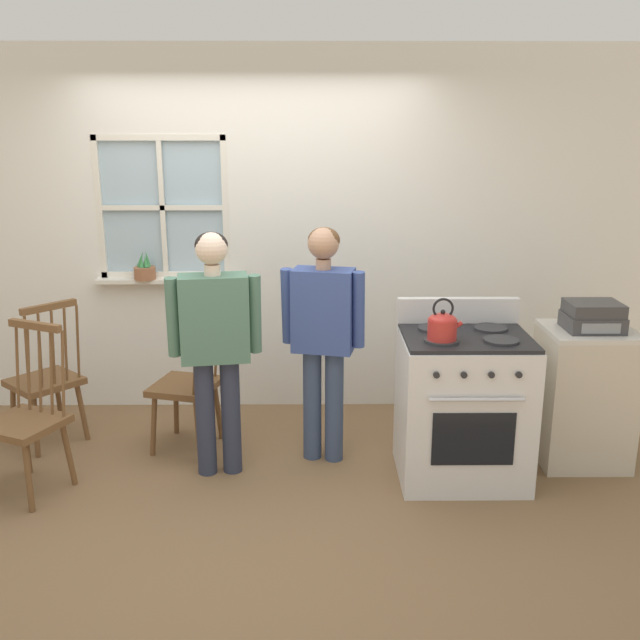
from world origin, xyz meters
TOP-DOWN VIEW (x-y plane):
  - ground_plane at (0.00, 0.00)m, footprint 16.00×16.00m
  - wall_back at (0.03, 1.40)m, footprint 6.40×0.16m
  - chair_by_window at (-0.41, 0.61)m, footprint 0.50×0.51m
  - chair_near_wall at (-1.39, 0.70)m, footprint 0.58×0.58m
  - chair_center_cluster at (-1.27, 0.02)m, footprint 0.55×0.54m
  - person_elderly_left at (-0.16, 0.25)m, footprint 0.57×0.27m
  - person_teen_center at (0.50, 0.44)m, footprint 0.54×0.29m
  - stove at (1.35, 0.19)m, footprint 0.77×0.68m
  - kettle at (1.18, 0.06)m, footprint 0.21×0.17m
  - potted_plant at (-0.82, 1.31)m, footprint 0.16×0.16m
  - side_counter at (2.18, 0.40)m, footprint 0.55×0.50m
  - stereo at (2.18, 0.38)m, footprint 0.34×0.29m

SIDE VIEW (x-z plane):
  - ground_plane at x=0.00m, z-range 0.00..0.00m
  - side_counter at x=2.18m, z-range 0.00..0.90m
  - chair_by_window at x=-0.41m, z-range -0.06..0.96m
  - chair_near_wall at x=-1.39m, z-range -0.06..0.96m
  - chair_center_cluster at x=-1.27m, z-range -0.06..0.96m
  - stove at x=1.35m, z-range -0.07..1.01m
  - person_teen_center at x=0.50m, z-range 0.15..1.69m
  - person_elderly_left at x=-0.16m, z-range 0.16..1.69m
  - stereo at x=2.18m, z-range 0.90..1.08m
  - kettle at x=1.18m, z-range 0.90..1.15m
  - potted_plant at x=-0.82m, z-range 0.99..1.20m
  - wall_back at x=0.03m, z-range -0.01..2.69m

